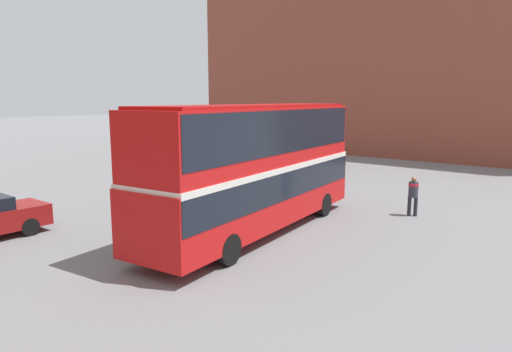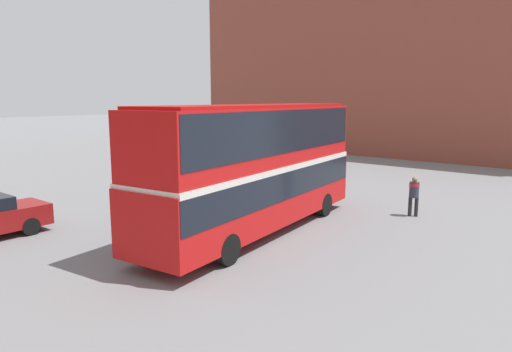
% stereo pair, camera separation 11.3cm
% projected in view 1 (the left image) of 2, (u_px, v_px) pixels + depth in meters
% --- Properties ---
extents(ground_plane, '(240.00, 240.00, 0.00)m').
position_uv_depth(ground_plane, '(268.00, 220.00, 18.74)').
color(ground_plane, slate).
extents(building_row_right, '(9.57, 37.98, 17.21)m').
position_uv_depth(building_row_right, '(390.00, 58.00, 41.53)').
color(building_row_right, brown).
rests_on(building_row_right, ground_plane).
extents(double_decker_bus, '(11.41, 3.97, 4.71)m').
position_uv_depth(double_decker_bus, '(256.00, 161.00, 16.60)').
color(double_decker_bus, red).
rests_on(double_decker_bus, ground_plane).
extents(pedestrian_foreground, '(0.57, 0.57, 1.70)m').
position_uv_depth(pedestrian_foreground, '(413.00, 192.00, 19.19)').
color(pedestrian_foreground, '#232328').
rests_on(pedestrian_foreground, ground_plane).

